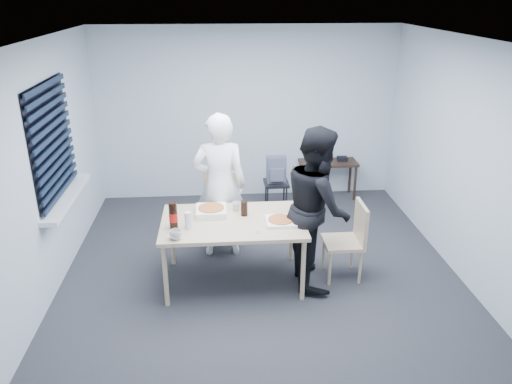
{
  "coord_description": "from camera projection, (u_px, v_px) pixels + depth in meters",
  "views": [
    {
      "loc": [
        -0.45,
        -4.9,
        3.05
      ],
      "look_at": [
        -0.06,
        0.1,
        1.01
      ],
      "focal_mm": 35.0,
      "sensor_mm": 36.0,
      "label": 1
    }
  ],
  "objects": [
    {
      "name": "room",
      "position": [
        56.0,
        150.0,
        5.38
      ],
      "size": [
        5.0,
        5.0,
        5.0
      ],
      "color": "#29282D",
      "rests_on": "ground"
    },
    {
      "name": "dining_table",
      "position": [
        233.0,
        225.0,
        5.38
      ],
      "size": [
        1.53,
        0.97,
        0.75
      ],
      "color": "tan",
      "rests_on": "ground"
    },
    {
      "name": "chair_far",
      "position": [
        220.0,
        202.0,
        6.4
      ],
      "size": [
        0.42,
        0.42,
        0.89
      ],
      "color": "tan",
      "rests_on": "ground"
    },
    {
      "name": "chair_right",
      "position": [
        351.0,
        236.0,
        5.54
      ],
      "size": [
        0.42,
        0.42,
        0.89
      ],
      "color": "tan",
      "rests_on": "ground"
    },
    {
      "name": "person_white",
      "position": [
        220.0,
        186.0,
        5.92
      ],
      "size": [
        0.65,
        0.42,
        1.77
      ],
      "primitive_type": "imported",
      "rotation": [
        0.0,
        0.0,
        3.14
      ],
      "color": "white",
      "rests_on": "ground"
    },
    {
      "name": "person_black",
      "position": [
        317.0,
        207.0,
        5.35
      ],
      "size": [
        0.47,
        0.86,
        1.77
      ],
      "primitive_type": "imported",
      "rotation": [
        0.0,
        0.0,
        1.57
      ],
      "color": "black",
      "rests_on": "ground"
    },
    {
      "name": "side_table",
      "position": [
        328.0,
        166.0,
        7.71
      ],
      "size": [
        0.88,
        0.39,
        0.59
      ],
      "color": "#311E18",
      "rests_on": "ground"
    },
    {
      "name": "stool",
      "position": [
        276.0,
        189.0,
        7.2
      ],
      "size": [
        0.35,
        0.35,
        0.49
      ],
      "color": "black",
      "rests_on": "ground"
    },
    {
      "name": "backpack",
      "position": [
        276.0,
        170.0,
        7.08
      ],
      "size": [
        0.27,
        0.2,
        0.38
      ],
      "rotation": [
        0.0,
        0.0,
        -0.18
      ],
      "color": "slate",
      "rests_on": "stool"
    },
    {
      "name": "pizza_box_a",
      "position": [
        211.0,
        211.0,
        5.5
      ],
      "size": [
        0.33,
        0.33,
        0.08
      ],
      "rotation": [
        0.0,
        0.0,
        -0.12
      ],
      "color": "white",
      "rests_on": "dining_table"
    },
    {
      "name": "pizza_box_b",
      "position": [
        281.0,
        221.0,
        5.3
      ],
      "size": [
        0.31,
        0.31,
        0.04
      ],
      "rotation": [
        0.0,
        0.0,
        -0.23
      ],
      "color": "white",
      "rests_on": "dining_table"
    },
    {
      "name": "mug_a",
      "position": [
        176.0,
        235.0,
        4.94
      ],
      "size": [
        0.17,
        0.17,
        0.1
      ],
      "primitive_type": "imported",
      "rotation": [
        0.0,
        0.0,
        0.52
      ],
      "color": "silver",
      "rests_on": "dining_table"
    },
    {
      "name": "mug_b",
      "position": [
        236.0,
        206.0,
        5.59
      ],
      "size": [
        0.1,
        0.1,
        0.09
      ],
      "primitive_type": "imported",
      "color": "silver",
      "rests_on": "dining_table"
    },
    {
      "name": "cola_glass",
      "position": [
        244.0,
        208.0,
        5.45
      ],
      "size": [
        0.08,
        0.08,
        0.17
      ],
      "primitive_type": "cylinder",
      "rotation": [
        0.0,
        0.0,
        -0.11
      ],
      "color": "black",
      "rests_on": "dining_table"
    },
    {
      "name": "soda_bottle",
      "position": [
        173.0,
        216.0,
        5.14
      ],
      "size": [
        0.09,
        0.09,
        0.29
      ],
      "rotation": [
        0.0,
        0.0,
        -0.21
      ],
      "color": "black",
      "rests_on": "dining_table"
    },
    {
      "name": "plastic_cups",
      "position": [
        188.0,
        220.0,
        5.16
      ],
      "size": [
        0.09,
        0.09,
        0.18
      ],
      "primitive_type": "cylinder",
      "rotation": [
        0.0,
        0.0,
        -0.33
      ],
      "color": "silver",
      "rests_on": "dining_table"
    },
    {
      "name": "rubber_band",
      "position": [
        258.0,
        233.0,
        5.08
      ],
      "size": [
        0.06,
        0.06,
        0.0
      ],
      "primitive_type": "torus",
      "rotation": [
        0.0,
        0.0,
        0.27
      ],
      "color": "red",
      "rests_on": "dining_table"
    },
    {
      "name": "papers",
      "position": [
        319.0,
        162.0,
        7.65
      ],
      "size": [
        0.26,
        0.32,
        0.0
      ],
      "primitive_type": "cube",
      "rotation": [
        0.0,
        0.0,
        -0.14
      ],
      "color": "white",
      "rests_on": "side_table"
    },
    {
      "name": "black_box",
      "position": [
        342.0,
        159.0,
        7.71
      ],
      "size": [
        0.16,
        0.12,
        0.07
      ],
      "primitive_type": "cube",
      "rotation": [
        0.0,
        0.0,
        0.08
      ],
      "color": "black",
      "rests_on": "side_table"
    }
  ]
}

